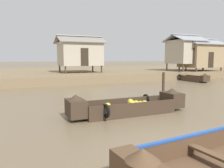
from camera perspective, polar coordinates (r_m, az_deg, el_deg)
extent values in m
plane|color=#726047|center=(14.20, -7.64, -2.86)|extent=(300.00, 300.00, 0.00)
cube|color=#7F6B4C|center=(28.84, -16.57, 2.44)|extent=(160.00, 20.00, 0.79)
cube|color=#3D2D21|center=(9.49, 4.14, -7.14)|extent=(3.83, 1.28, 0.12)
cube|color=#3D2D21|center=(9.92, 2.62, -4.85)|extent=(3.81, 0.15, 0.45)
cube|color=#3D2D21|center=(8.94, 5.87, -6.14)|extent=(3.81, 0.15, 0.45)
cube|color=#3D2D21|center=(10.61, 14.85, -3.79)|extent=(0.66, 1.04, 0.64)
cone|color=#3D2D21|center=(10.55, 14.92, -1.55)|extent=(0.57, 0.57, 0.20)
cube|color=#3D2D21|center=(8.61, -9.09, -6.03)|extent=(0.66, 1.04, 0.64)
cone|color=#3D2D21|center=(8.53, -9.15, -3.28)|extent=(0.57, 0.57, 0.20)
cube|color=#3D2D21|center=(9.07, -0.40, -5.77)|extent=(0.22, 1.10, 0.05)
torus|color=black|center=(10.63, 8.52, -3.90)|extent=(0.13, 0.52, 0.52)
torus|color=black|center=(8.28, -1.47, -6.81)|extent=(0.13, 0.52, 0.52)
ellipsoid|color=yellow|center=(9.60, 5.48, -4.92)|extent=(0.36, 0.32, 0.24)
ellipsoid|color=yellow|center=(9.19, -1.08, -5.48)|extent=(0.38, 0.38, 0.23)
ellipsoid|color=gold|center=(8.92, 1.81, -6.06)|extent=(0.35, 0.36, 0.26)
ellipsoid|color=yellow|center=(10.01, 7.37, -4.92)|extent=(0.33, 0.32, 0.20)
ellipsoid|color=yellow|center=(9.49, 5.09, -4.88)|extent=(0.22, 0.30, 0.19)
ellipsoid|color=yellow|center=(9.88, 7.23, -4.90)|extent=(0.32, 0.36, 0.23)
ellipsoid|color=gold|center=(9.78, 8.24, -4.71)|extent=(0.37, 0.35, 0.20)
ellipsoid|color=yellow|center=(9.72, 10.02, -5.17)|extent=(0.31, 0.29, 0.26)
ellipsoid|color=gold|center=(9.63, 4.67, -4.56)|extent=(0.40, 0.42, 0.28)
ellipsoid|color=gold|center=(9.68, 10.57, -5.17)|extent=(0.29, 0.28, 0.23)
ellipsoid|color=yellow|center=(9.51, 6.84, -5.24)|extent=(0.35, 0.37, 0.19)
ellipsoid|color=yellow|center=(9.58, 6.14, -4.78)|extent=(0.31, 0.32, 0.22)
ellipsoid|color=yellow|center=(8.95, 2.52, -5.79)|extent=(0.33, 0.33, 0.23)
ellipsoid|color=gold|center=(9.61, 5.02, -4.93)|extent=(0.27, 0.28, 0.21)
ellipsoid|color=gold|center=(9.80, 7.14, -4.84)|extent=(0.29, 0.34, 0.19)
cube|color=brown|center=(6.50, 26.45, -11.79)|extent=(5.71, 0.47, 0.42)
cone|color=brown|center=(3.72, 7.69, -17.22)|extent=(0.60, 0.60, 0.20)
cube|color=brown|center=(5.15, 25.40, -16.32)|extent=(0.30, 1.42, 0.05)
cube|color=#3D2D21|center=(24.23, 19.32, 0.84)|extent=(1.06, 3.15, 0.12)
cube|color=#3D2D21|center=(24.53, 20.13, 1.53)|extent=(0.13, 3.14, 0.44)
cube|color=#3D2D21|center=(23.89, 18.53, 1.47)|extent=(0.13, 3.14, 0.44)
cube|color=#3D2D21|center=(22.93, 22.41, 1.28)|extent=(0.87, 0.47, 0.58)
cone|color=#3D2D21|center=(22.90, 22.46, 2.25)|extent=(0.57, 0.57, 0.20)
cube|color=#3D2D21|center=(25.54, 16.59, 1.99)|extent=(0.87, 0.47, 0.58)
cone|color=#3D2D21|center=(25.51, 16.62, 2.85)|extent=(0.57, 0.57, 0.20)
cube|color=#3D2D21|center=(24.70, 18.28, 1.68)|extent=(0.91, 0.22, 0.05)
torus|color=black|center=(23.87, 22.09, 1.43)|extent=(0.52, 0.13, 0.52)
torus|color=black|center=(24.59, 16.67, 1.77)|extent=(0.52, 0.13, 0.52)
cylinder|color=#4C3826|center=(22.84, -11.65, 3.50)|extent=(0.16, 0.16, 0.74)
cylinder|color=#4C3826|center=(24.01, -2.65, 3.77)|extent=(0.16, 0.16, 0.74)
cylinder|color=#4C3826|center=(25.51, -13.07, 3.77)|extent=(0.16, 0.16, 0.74)
cylinder|color=#4C3826|center=(26.56, -4.89, 4.01)|extent=(0.16, 0.16, 0.74)
cube|color=#B2A893|center=(24.64, -8.08, 7.56)|extent=(4.25, 3.14, 2.50)
cube|color=#2D2319|center=(23.12, -6.92, 6.77)|extent=(0.80, 0.04, 1.80)
cube|color=gray|center=(23.96, -7.58, 11.19)|extent=(4.95, 2.07, 0.84)
cube|color=gray|center=(25.46, -8.65, 10.89)|extent=(4.95, 2.07, 0.84)
cylinder|color=#4C3826|center=(26.57, 17.52, 3.90)|extent=(0.16, 0.16, 0.89)
cylinder|color=#4C3826|center=(28.72, 22.05, 3.90)|extent=(0.16, 0.16, 0.89)
cylinder|color=#4C3826|center=(28.76, 13.66, 4.19)|extent=(0.16, 0.16, 0.89)
cylinder|color=#4C3826|center=(30.75, 18.14, 4.19)|extent=(0.16, 0.16, 0.89)
cube|color=#B2A893|center=(28.65, 17.98, 7.68)|extent=(3.46, 3.27, 2.74)
cube|color=#2D2319|center=(27.45, 20.30, 6.68)|extent=(0.80, 0.04, 1.80)
cube|color=#9399A0|center=(28.15, 19.25, 10.98)|extent=(4.16, 2.13, 0.88)
cube|color=#9399A0|center=(29.35, 16.99, 10.86)|extent=(4.16, 2.13, 0.88)
cylinder|color=#4C3826|center=(27.35, 20.48, 3.37)|extent=(0.16, 0.16, 0.43)
cylinder|color=#4C3826|center=(30.31, 25.80, 3.40)|extent=(0.16, 0.16, 0.43)
cylinder|color=#4C3826|center=(29.41, 16.57, 3.70)|extent=(0.16, 0.16, 0.43)
cylinder|color=#4C3826|center=(32.18, 21.91, 3.72)|extent=(0.16, 0.16, 0.43)
cube|color=#9E8460|center=(29.74, 21.38, 6.67)|extent=(4.38, 3.23, 2.81)
cube|color=#2D2319|center=(28.63, 23.71, 5.59)|extent=(0.80, 0.04, 1.80)
cube|color=#9399A0|center=(29.25, 22.67, 9.87)|extent=(5.08, 2.11, 0.82)
cube|color=#9399A0|center=(30.37, 20.40, 9.82)|extent=(5.08, 2.11, 0.82)
cylinder|color=#423323|center=(11.92, 12.81, -0.90)|extent=(0.14, 0.14, 1.59)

